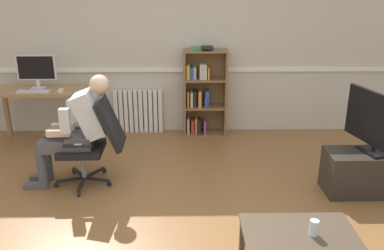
% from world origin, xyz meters
% --- Properties ---
extents(ground_plane, '(18.00, 18.00, 0.00)m').
position_xyz_m(ground_plane, '(0.00, 0.00, 0.00)').
color(ground_plane, brown).
extents(back_wall, '(12.00, 0.13, 2.70)m').
position_xyz_m(back_wall, '(0.00, 2.65, 1.35)').
color(back_wall, beige).
rests_on(back_wall, ground_plane).
extents(computer_desk, '(1.28, 0.57, 0.76)m').
position_xyz_m(computer_desk, '(-1.87, 2.15, 0.64)').
color(computer_desk, '#9E7547').
rests_on(computer_desk, ground_plane).
extents(imac_monitor, '(0.52, 0.14, 0.45)m').
position_xyz_m(imac_monitor, '(-1.91, 2.23, 1.02)').
color(imac_monitor, silver).
rests_on(imac_monitor, computer_desk).
extents(keyboard, '(0.42, 0.12, 0.02)m').
position_xyz_m(keyboard, '(-1.90, 2.01, 0.77)').
color(keyboard, silver).
rests_on(keyboard, computer_desk).
extents(computer_mouse, '(0.06, 0.10, 0.03)m').
position_xyz_m(computer_mouse, '(-1.56, 2.03, 0.77)').
color(computer_mouse, white).
rests_on(computer_mouse, computer_desk).
extents(bookshelf, '(0.61, 0.29, 1.28)m').
position_xyz_m(bookshelf, '(0.33, 2.44, 0.61)').
color(bookshelf, brown).
rests_on(bookshelf, ground_plane).
extents(radiator, '(0.70, 0.08, 0.64)m').
position_xyz_m(radiator, '(-0.61, 2.54, 0.32)').
color(radiator, white).
rests_on(radiator, ground_plane).
extents(office_chair, '(0.78, 0.61, 0.98)m').
position_xyz_m(office_chair, '(-0.90, 0.91, 0.53)').
color(office_chair, black).
rests_on(office_chair, ground_plane).
extents(person_seated, '(0.98, 0.40, 1.23)m').
position_xyz_m(person_seated, '(-1.08, 0.90, 0.65)').
color(person_seated, '#4C4C51').
rests_on(person_seated, ground_plane).
extents(tv_stand, '(0.93, 0.42, 0.46)m').
position_xyz_m(tv_stand, '(2.02, 0.66, 0.23)').
color(tv_stand, '#2D2823').
rests_on(tv_stand, ground_plane).
extents(tv_screen, '(0.27, 0.95, 0.62)m').
position_xyz_m(tv_screen, '(2.02, 0.66, 0.78)').
color(tv_screen, black).
rests_on(tv_screen, tv_stand).
extents(coffee_table, '(0.82, 0.48, 0.42)m').
position_xyz_m(coffee_table, '(0.91, -0.66, 0.36)').
color(coffee_table, '#4C3D2D').
rests_on(coffee_table, ground_plane).
extents(drinking_glass, '(0.07, 0.07, 0.12)m').
position_xyz_m(drinking_glass, '(0.99, -0.72, 0.48)').
color(drinking_glass, silver).
rests_on(drinking_glass, coffee_table).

